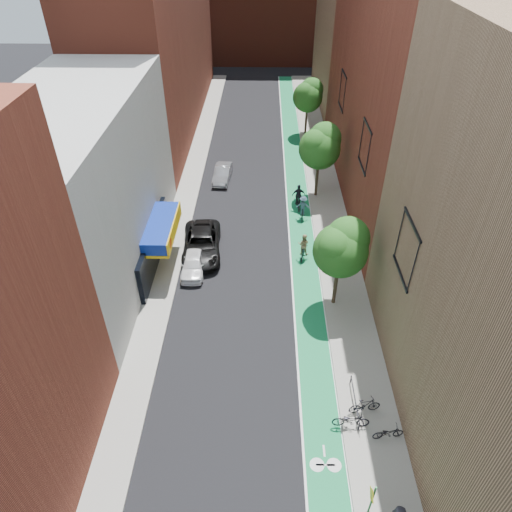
# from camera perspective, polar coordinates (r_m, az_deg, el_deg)

# --- Properties ---
(ground) EXTENTS (160.00, 160.00, 0.00)m
(ground) POSITION_cam_1_polar(r_m,az_deg,el_deg) (24.12, -1.81, -22.40)
(ground) COLOR black
(ground) RESTS_ON ground
(bike_lane) EXTENTS (2.00, 68.00, 0.01)m
(bike_lane) POSITION_cam_1_polar(r_m,az_deg,el_deg) (43.47, 5.08, 8.83)
(bike_lane) COLOR #167E44
(bike_lane) RESTS_ON ground
(sidewalk_left) EXTENTS (2.00, 68.00, 0.15)m
(sidewalk_left) POSITION_cam_1_polar(r_m,az_deg,el_deg) (43.88, -8.22, 8.97)
(sidewalk_left) COLOR gray
(sidewalk_left) RESTS_ON ground
(sidewalk_right) EXTENTS (3.00, 68.00, 0.15)m
(sidewalk_right) POSITION_cam_1_polar(r_m,az_deg,el_deg) (43.69, 8.39, 8.82)
(sidewalk_right) COLOR gray
(sidewalk_right) RESTS_ON ground
(building_left_white) EXTENTS (8.00, 20.00, 12.00)m
(building_left_white) POSITION_cam_1_polar(r_m,az_deg,el_deg) (32.26, -20.95, 7.57)
(building_left_white) COLOR silver
(building_left_white) RESTS_ON ground
(building_left_far_red) EXTENTS (8.00, 36.00, 22.00)m
(building_left_far_red) POSITION_cam_1_polar(r_m,az_deg,el_deg) (56.18, -12.54, 26.81)
(building_left_far_red) COLOR maroon
(building_left_far_red) RESTS_ON ground
(building_right_mid_red) EXTENTS (8.00, 28.00, 22.00)m
(building_right_mid_red) POSITION_cam_1_polar(r_m,az_deg,el_deg) (40.79, 18.18, 21.99)
(building_right_mid_red) COLOR maroon
(building_right_mid_red) RESTS_ON ground
(building_right_far_tan) EXTENTS (8.00, 20.00, 18.00)m
(building_right_far_tan) POSITION_cam_1_polar(r_m,az_deg,el_deg) (64.09, 12.33, 26.28)
(building_right_far_tan) COLOR #8C6B4C
(building_right_far_tan) RESTS_ON ground
(tree_near) EXTENTS (3.40, 3.36, 6.42)m
(tree_near) POSITION_cam_1_polar(r_m,az_deg,el_deg) (27.77, 10.66, 1.14)
(tree_near) COLOR #332619
(tree_near) RESTS_ON ground
(tree_mid) EXTENTS (3.55, 3.53, 6.74)m
(tree_mid) POSITION_cam_1_polar(r_m,az_deg,el_deg) (39.70, 8.05, 13.55)
(tree_mid) COLOR #332619
(tree_mid) RESTS_ON ground
(tree_far) EXTENTS (3.30, 3.25, 6.21)m
(tree_far) POSITION_cam_1_polar(r_m,az_deg,el_deg) (52.85, 6.54, 19.41)
(tree_far) COLOR #332619
(tree_far) RESTS_ON ground
(sign_pole) EXTENTS (0.13, 0.71, 3.00)m
(sign_pole) POSITION_cam_1_polar(r_m,az_deg,el_deg) (21.35, 14.12, -27.76)
(sign_pole) COLOR #194C26
(sign_pole) RESTS_ON sidewalk_right
(parked_car_white) EXTENTS (1.67, 3.98, 1.35)m
(parked_car_white) POSITION_cam_1_polar(r_m,az_deg,el_deg) (32.73, -7.84, -0.88)
(parked_car_white) COLOR white
(parked_car_white) RESTS_ON ground
(parked_car_black) EXTENTS (3.16, 6.12, 1.65)m
(parked_car_black) POSITION_cam_1_polar(r_m,az_deg,el_deg) (34.26, -6.80, 1.53)
(parked_car_black) COLOR black
(parked_car_black) RESTS_ON ground
(parked_car_silver) EXTENTS (1.72, 4.18, 1.35)m
(parked_car_silver) POSITION_cam_1_polar(r_m,az_deg,el_deg) (44.01, -4.21, 10.24)
(parked_car_silver) COLOR #9A9DA2
(parked_car_silver) RESTS_ON ground
(cyclist_lane_near) EXTENTS (0.96, 1.82, 2.06)m
(cyclist_lane_near) POSITION_cam_1_polar(r_m,az_deg,el_deg) (33.66, 5.93, 0.95)
(cyclist_lane_near) COLOR black
(cyclist_lane_near) RESTS_ON ground
(cyclist_lane_mid) EXTENTS (1.13, 1.71, 2.25)m
(cyclist_lane_mid) POSITION_cam_1_polar(r_m,az_deg,el_deg) (39.47, 5.32, 7.08)
(cyclist_lane_mid) COLOR black
(cyclist_lane_mid) RESTS_ON ground
(cyclist_lane_far) EXTENTS (1.16, 1.81, 2.02)m
(cyclist_lane_far) POSITION_cam_1_polar(r_m,az_deg,el_deg) (38.19, 5.87, 5.89)
(cyclist_lane_far) COLOR black
(cyclist_lane_far) RESTS_ON ground
(parked_bike_near) EXTENTS (1.87, 0.66, 0.98)m
(parked_bike_near) POSITION_cam_1_polar(r_m,az_deg,el_deg) (24.48, 11.78, -19.43)
(parked_bike_near) COLOR black
(parked_bike_near) RESTS_ON sidewalk_right
(parked_bike_mid) EXTENTS (1.75, 0.76, 1.01)m
(parked_bike_mid) POSITION_cam_1_polar(r_m,az_deg,el_deg) (25.08, 13.45, -17.72)
(parked_bike_mid) COLOR black
(parked_bike_mid) RESTS_ON sidewalk_right
(parked_bike_far) EXTENTS (1.62, 0.77, 0.82)m
(parked_bike_far) POSITION_cam_1_polar(r_m,az_deg,el_deg) (24.62, 16.20, -20.43)
(parked_bike_far) COLOR black
(parked_bike_far) RESTS_ON sidewalk_right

